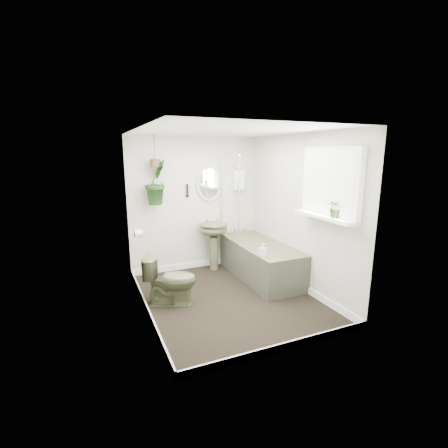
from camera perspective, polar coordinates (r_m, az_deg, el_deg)
name	(u,v)px	position (r m, az deg, el deg)	size (l,w,h in m)	color
floor	(228,298)	(4.75, 0.74, -12.96)	(2.30, 2.80, 0.02)	black
ceiling	(229,130)	(4.29, 0.83, 16.23)	(2.30, 2.80, 0.02)	white
wall_back	(195,204)	(5.67, -5.08, 3.52)	(2.30, 0.02, 2.30)	silver
wall_front	(289,246)	(3.18, 11.28, -3.84)	(2.30, 0.02, 2.30)	silver
wall_left	(141,227)	(4.05, -14.36, -0.46)	(0.02, 2.80, 2.30)	silver
wall_right	(299,213)	(4.96, 13.11, 1.94)	(0.02, 2.80, 2.30)	silver
skirting	(228,295)	(4.72, 0.74, -12.30)	(2.30, 2.80, 0.10)	white
bathtub	(260,261)	(5.39, 6.38, -6.43)	(0.72, 1.72, 0.58)	#464D31
bath_screen	(230,198)	(5.43, 1.03, 4.56)	(0.04, 0.72, 1.40)	silver
shower_box	(239,180)	(5.86, 2.57, 7.79)	(0.20, 0.10, 0.35)	white
oval_mirror	(209,184)	(5.67, -2.61, 7.13)	(0.46, 0.03, 0.62)	beige
wall_sconce	(187,190)	(5.54, -6.44, 5.90)	(0.04, 0.04, 0.22)	black
toilet_roll_holder	(138,233)	(4.79, -14.86, -1.58)	(0.11, 0.11, 0.11)	white
window_recess	(331,183)	(4.31, 18.23, 6.81)	(0.08, 1.00, 0.90)	white
window_sill	(324,217)	(4.32, 17.16, 1.25)	(0.18, 1.00, 0.04)	white
window_blinds	(328,183)	(4.28, 17.78, 6.80)	(0.01, 0.86, 0.76)	white
toilet	(171,279)	(4.51, -9.37, -9.59)	(0.39, 0.68, 0.70)	#464D31
pedestal_sink	(214,246)	(5.70, -1.78, -3.97)	(0.49, 0.42, 0.83)	#464D31
sill_plant	(336,207)	(4.19, 19.09, 2.82)	(0.23, 0.20, 0.25)	black
hanging_plant	(156,182)	(5.29, -11.88, 7.24)	(0.39, 0.32, 0.71)	black
soap_bottle	(263,250)	(4.67, 6.84, -4.53)	(0.08, 0.08, 0.18)	black
hanging_pot	(155,163)	(5.27, -12.03, 10.45)	(0.16, 0.16, 0.12)	#483925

